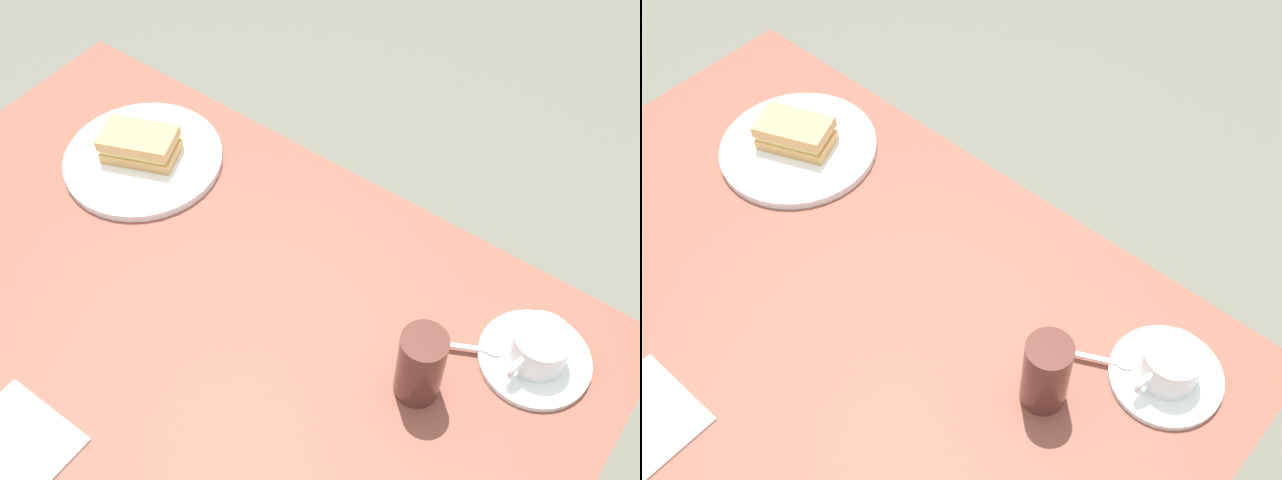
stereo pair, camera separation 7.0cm
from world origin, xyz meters
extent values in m
cube|color=brown|center=(0.00, 0.00, 0.69)|extent=(1.17, 0.84, 0.05)
cylinder|color=brown|center=(-0.52, 0.35, 0.33)|extent=(0.05, 0.05, 0.66)
cylinder|color=brown|center=(0.52, 0.35, 0.33)|extent=(0.05, 0.05, 0.66)
cylinder|color=white|center=(-0.28, 0.23, 0.72)|extent=(0.27, 0.27, 0.01)
cube|color=tan|center=(-0.28, 0.23, 0.74)|extent=(0.14, 0.11, 0.02)
cube|color=#D5CC6C|center=(-0.28, 0.23, 0.75)|extent=(0.13, 0.11, 0.01)
cube|color=tan|center=(-0.28, 0.23, 0.76)|extent=(0.14, 0.11, 0.02)
cylinder|color=white|center=(0.44, 0.27, 0.72)|extent=(0.16, 0.16, 0.01)
cylinder|color=white|center=(0.44, 0.27, 0.75)|extent=(0.08, 0.08, 0.06)
cylinder|color=#B07B54|center=(0.44, 0.27, 0.77)|extent=(0.07, 0.07, 0.01)
torus|color=white|center=(0.43, 0.22, 0.75)|extent=(0.02, 0.04, 0.04)
cube|color=silver|center=(0.35, 0.22, 0.72)|extent=(0.07, 0.04, 0.00)
ellipsoid|color=silver|center=(0.39, 0.24, 0.72)|extent=(0.03, 0.03, 0.01)
cylinder|color=#552B22|center=(0.33, 0.13, 0.77)|extent=(0.06, 0.06, 0.13)
camera|label=1|loc=(0.52, -0.36, 1.70)|focal=44.61mm
camera|label=2|loc=(0.58, -0.32, 1.70)|focal=44.61mm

